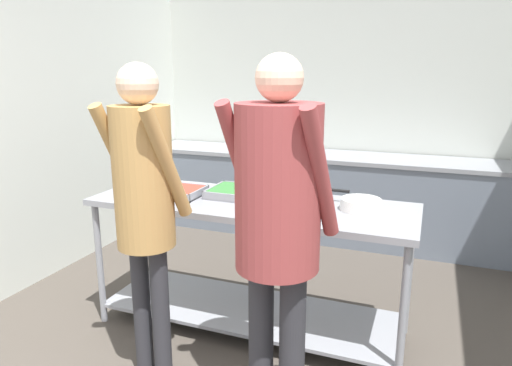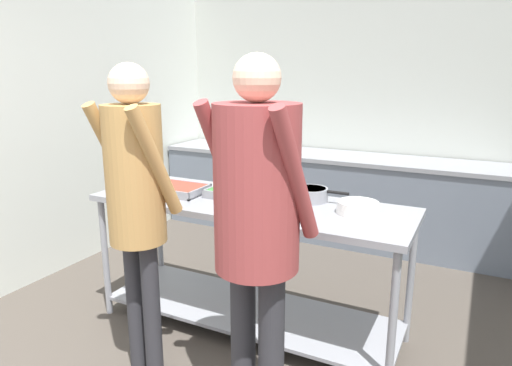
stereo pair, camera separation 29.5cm
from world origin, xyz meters
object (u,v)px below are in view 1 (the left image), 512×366
Objects in this scene: sauce_pan at (311,192)px; serving_tray_roast at (169,191)px; guest_serving_right at (278,209)px; serving_tray_vegetables at (243,193)px; guest_serving_left at (144,191)px; water_bottle at (267,140)px; plate_stack at (361,205)px.

serving_tray_roast is at bearing -166.23° from sauce_pan.
guest_serving_right reaches higher than serving_tray_roast.
guest_serving_right reaches higher than serving_tray_vegetables.
guest_serving_left reaches higher than serving_tray_roast.
guest_serving_right is (0.75, -0.05, -0.00)m from guest_serving_left.
serving_tray_vegetables is 0.45m from sauce_pan.
water_bottle is at bearing 90.45° from serving_tray_roast.
guest_serving_left is 7.99× the size of water_bottle.
water_bottle is (-0.28, 2.68, -0.12)m from guest_serving_left.
guest_serving_left reaches higher than serving_tray_vegetables.
water_bottle is (-1.03, 2.73, -0.12)m from guest_serving_right.
serving_tray_vegetables is at bearing 121.92° from guest_serving_right.
water_bottle reaches higher than serving_tray_roast.
guest_serving_right is at bearing -108.21° from plate_stack.
guest_serving_left is at bearing -127.55° from sauce_pan.
guest_serving_left is at bearing -68.32° from serving_tray_roast.
serving_tray_roast is 1.05× the size of serving_tray_vegetables.
guest_serving_right is at bearing -58.08° from serving_tray_vegetables.
serving_tray_roast is 1.28m from plate_stack.
guest_serving_right reaches higher than sauce_pan.
plate_stack reaches higher than serving_tray_roast.
guest_serving_left is at bearing -84.14° from water_bottle.
serving_tray_vegetables is 0.78m from plate_stack.
serving_tray_vegetables is at bearing 14.54° from serving_tray_roast.
plate_stack is at bearing 71.79° from guest_serving_right.
plate_stack is 0.14× the size of guest_serving_right.
serving_tray_vegetables is 1.24× the size of sauce_pan.
guest_serving_right is at bearing -3.85° from guest_serving_left.
serving_tray_vegetables is 0.25× the size of guest_serving_left.
guest_serving_left is (-0.24, -0.78, 0.18)m from serving_tray_vegetables.
plate_stack is 2.32m from water_bottle.
serving_tray_roast is at bearing -165.46° from serving_tray_vegetables.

